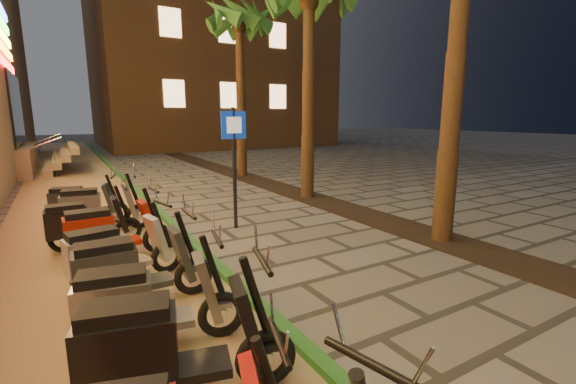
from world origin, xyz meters
TOP-DOWN VIEW (x-y plane):
  - ground at (0.00, 0.00)m, footprint 120.00×120.00m
  - parking_strip at (-2.60, 10.00)m, footprint 3.40×60.00m
  - green_curb at (-0.90, 10.00)m, footprint 0.18×60.00m
  - planting_strip at (3.60, 5.00)m, footprint 1.20×40.00m
  - apartment_block at (9.00, 32.00)m, footprint 18.00×16.06m
  - palm_c at (3.60, 7.00)m, footprint 2.97×3.02m
  - palm_d at (3.60, 12.00)m, footprint 2.97×3.02m
  - pedestrian_sign at (0.31, 4.94)m, footprint 0.59×0.11m
  - scooter_5 at (-2.35, 0.16)m, footprint 1.85×0.90m
  - scooter_6 at (-2.37, 1.10)m, footprint 1.75×0.77m
  - scooter_7 at (-2.34, 2.17)m, footprint 1.75×0.61m
  - scooter_8 at (-2.43, 2.98)m, footprint 1.71×0.77m
  - scooter_9 at (-2.40, 4.12)m, footprint 1.77×0.62m
  - scooter_10 at (-2.73, 5.07)m, footprint 1.66×0.58m
  - scooter_11 at (-2.43, 6.14)m, footprint 1.81×0.73m
  - scooter_12 at (-2.69, 7.00)m, footprint 1.65×0.83m

SIDE VIEW (x-z plane):
  - ground at x=0.00m, z-range 0.00..0.00m
  - parking_strip at x=-2.60m, z-range 0.00..0.01m
  - planting_strip at x=3.60m, z-range 0.00..0.02m
  - green_curb at x=-0.90m, z-range 0.00..0.10m
  - scooter_12 at x=-2.69m, z-range -0.08..1.09m
  - scooter_10 at x=-2.73m, z-range -0.08..1.10m
  - scooter_8 at x=-2.43m, z-range -0.08..1.12m
  - scooter_6 at x=-2.37m, z-range -0.08..1.15m
  - scooter_7 at x=-2.34m, z-range -0.08..1.15m
  - scooter_9 at x=-2.40m, z-range -0.08..1.17m
  - scooter_11 at x=-2.43m, z-range -0.08..1.19m
  - scooter_5 at x=-2.35m, z-range -0.09..1.22m
  - pedestrian_sign at x=0.31m, z-range 0.40..3.07m
  - palm_c at x=3.60m, z-range 2.27..9.18m
  - palm_d at x=3.60m, z-range 2.36..9.53m
  - apartment_block at x=9.00m, z-range 0.00..25.00m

